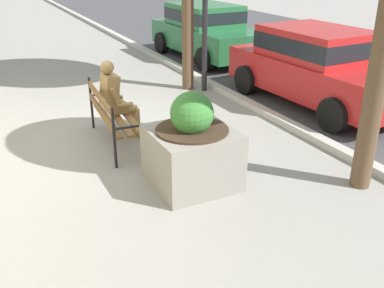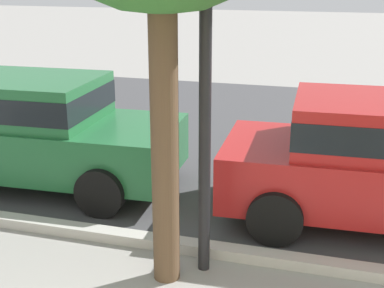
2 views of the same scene
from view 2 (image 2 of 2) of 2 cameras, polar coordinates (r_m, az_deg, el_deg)
street_surface at (r=10.07m, az=18.89°, el=0.05°), size 60.00×9.00×0.01m
parked_car_green at (r=7.92m, az=-16.90°, el=1.78°), size 4.17×2.06×1.56m
lamp_post at (r=4.88m, az=1.49°, el=13.22°), size 0.32×0.32×3.90m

